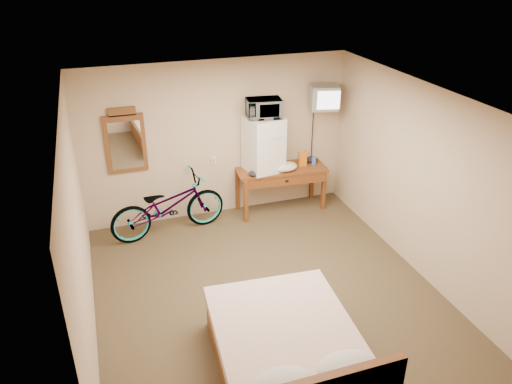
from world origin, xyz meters
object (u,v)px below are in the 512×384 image
Objects in this scene: mini_fridge at (263,144)px; bicycle at (168,206)px; microwave at (264,108)px; desk at (282,175)px; crt_television at (323,97)px; blue_cup at (314,161)px; bed at (289,354)px; wall_mirror at (125,142)px.

mini_fridge reaches higher than bicycle.
mini_fridge is 1.66× the size of microwave.
mini_fridge is at bearing 167.42° from desk.
crt_television is (0.97, -0.04, 0.67)m from mini_fridge.
bicycle is at bearing -176.77° from blue_cup.
microwave is 0.27× the size of bed.
mini_fridge is at bearing -91.42° from bicycle.
wall_mirror is at bearing 173.37° from desk.
bicycle is at bearing -176.30° from crt_television.
microwave reaches higher than mini_fridge.
wall_mirror is at bearing 107.31° from bed.
bed is (-1.23, -3.38, -0.34)m from desk.
microwave is 0.88× the size of crt_television.
wall_mirror is (-2.93, 0.28, 0.59)m from blue_cup.
desk is 0.62m from mini_fridge.
bicycle reaches higher than blue_cup.
mini_fridge is at bearing 175.43° from blue_cup.
microwave is at bearing 175.42° from blue_cup.
desk is 1.17m from microwave.
desk is 2.85× the size of microwave.
crt_television is at bearing 13.32° from blue_cup.
bed is (1.14, -3.66, -1.10)m from wall_mirror.
wall_mirror reaches higher than mini_fridge.
blue_cup reaches higher than desk.
blue_cup is at bearing 62.14° from bed.
crt_television reaches higher than wall_mirror.
bed is at bearing -109.93° from desk.
bed is (-0.93, -3.45, -1.47)m from microwave.
wall_mirror is 1.13m from bicycle.
wall_mirror is at bearing 40.47° from bicycle.
crt_television is at bearing -95.12° from bicycle.
microwave is 0.30× the size of bicycle.
mini_fridge is 2.09m from wall_mirror.
blue_cup is 0.13× the size of wall_mirror.
mini_fridge is 1.18m from crt_television.
crt_television reaches higher than mini_fridge.
desk is 1.90m from bicycle.
mini_fridge is 0.44× the size of bed.
microwave reaches higher than bicycle.
microwave is at bearing 56.25° from mini_fridge.
bicycle is 0.90× the size of bed.
microwave is at bearing 177.59° from crt_television.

